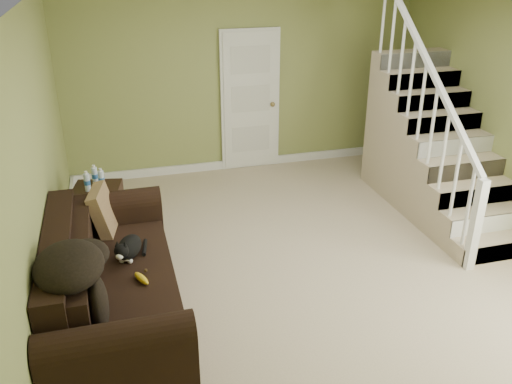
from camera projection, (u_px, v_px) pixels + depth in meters
floor at (306, 258)px, 5.79m from camera, size 5.00×5.50×0.01m
ceiling at (318, 2)px, 4.70m from camera, size 5.00×5.50×0.01m
wall_back at (243, 80)px, 7.65m from camera, size 5.00×0.04×2.60m
wall_front at (497, 313)px, 2.83m from camera, size 5.00×0.04×2.60m
wall_left at (38, 169)px, 4.64m from camera, size 0.04×5.50×2.60m
baseboard_back at (244, 163)px, 8.14m from camera, size 5.00×0.04×0.12m
baseboard_left at (63, 289)px, 5.17m from camera, size 0.04×5.50×0.12m
baseboard_right at (504, 224)px, 6.35m from camera, size 0.04×5.50×0.12m
door at (250, 101)px, 7.76m from camera, size 0.86×0.12×2.02m
staircase at (430, 154)px, 6.85m from camera, size 1.00×2.51×2.82m
sofa at (109, 292)px, 4.61m from camera, size 1.04×2.40×0.95m
side_table at (99, 212)px, 6.10m from camera, size 0.59×0.59×0.84m
cat at (130, 248)px, 4.78m from camera, size 0.31×0.53×0.25m
banana at (141, 278)px, 4.47m from camera, size 0.14×0.22×0.06m
throw_pillow at (103, 210)px, 5.21m from camera, size 0.30×0.48×0.46m
throw_blanket at (69, 266)px, 3.83m from camera, size 0.53×0.67×0.26m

